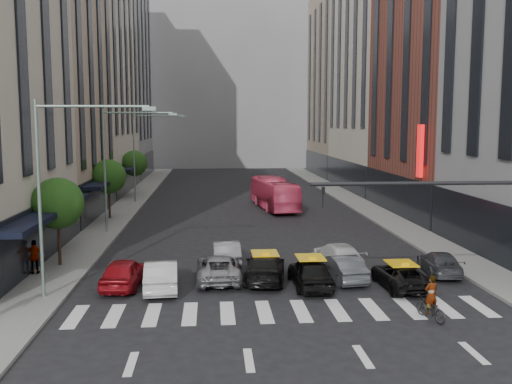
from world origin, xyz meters
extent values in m
plane|color=black|center=(0.00, 0.00, 0.00)|extent=(160.00, 160.00, 0.00)
cube|color=slate|center=(-11.50, 30.00, 0.07)|extent=(3.00, 96.00, 0.15)
cube|color=slate|center=(11.50, 30.00, 0.07)|extent=(3.00, 96.00, 0.15)
cube|color=tan|center=(-17.00, 28.00, 12.00)|extent=(8.00, 16.00, 24.00)
cube|color=beige|center=(-17.00, 46.00, 18.00)|extent=(8.00, 20.00, 36.00)
cube|color=gray|center=(-17.00, 65.00, 15.00)|extent=(8.00, 18.00, 30.00)
cube|color=brown|center=(17.00, 27.00, 13.00)|extent=(8.00, 18.00, 26.00)
cube|color=beige|center=(17.00, 46.00, 20.00)|extent=(8.00, 20.00, 40.00)
cube|color=tan|center=(17.00, 65.00, 14.00)|extent=(8.00, 18.00, 28.00)
cube|color=gray|center=(0.00, 85.00, 18.00)|extent=(30.00, 10.00, 36.00)
cylinder|color=black|center=(-11.80, 10.00, 1.72)|extent=(0.18, 0.18, 3.15)
sphere|color=#194012|center=(-11.80, 10.00, 3.66)|extent=(2.88, 2.88, 2.88)
cylinder|color=black|center=(-11.80, 26.00, 1.72)|extent=(0.18, 0.18, 3.15)
sphere|color=#194012|center=(-11.80, 26.00, 3.66)|extent=(2.88, 2.88, 2.88)
cylinder|color=black|center=(-11.80, 42.00, 1.72)|extent=(0.18, 0.18, 3.15)
sphere|color=#194012|center=(-11.80, 42.00, 3.66)|extent=(2.88, 2.88, 2.88)
cylinder|color=gray|center=(-11.00, 4.00, 4.65)|extent=(0.16, 0.16, 9.00)
cylinder|color=gray|center=(-8.50, 4.00, 8.85)|extent=(5.00, 0.12, 0.12)
cube|color=gray|center=(-6.00, 4.00, 8.75)|extent=(0.60, 0.25, 0.18)
cylinder|color=gray|center=(-11.00, 20.00, 4.65)|extent=(0.16, 0.16, 9.00)
cylinder|color=gray|center=(-8.50, 20.00, 8.85)|extent=(5.00, 0.12, 0.12)
cube|color=gray|center=(-6.00, 20.00, 8.75)|extent=(0.60, 0.25, 0.18)
cylinder|color=gray|center=(-11.00, 36.00, 4.65)|extent=(0.16, 0.16, 9.00)
cylinder|color=gray|center=(-8.50, 36.00, 8.85)|extent=(5.00, 0.12, 0.12)
cube|color=gray|center=(-6.00, 36.00, 8.75)|extent=(0.60, 0.25, 0.18)
cylinder|color=black|center=(5.50, -1.00, 5.80)|extent=(10.00, 0.16, 0.16)
imported|color=black|center=(1.00, -1.00, 5.30)|extent=(0.13, 0.16, 0.80)
cube|color=red|center=(12.60, 20.00, 6.00)|extent=(0.30, 0.70, 4.00)
imported|color=maroon|center=(-7.62, 5.77, 0.73)|extent=(2.06, 4.43, 1.47)
imported|color=#B9B9B9|center=(-5.72, 5.19, 0.74)|extent=(1.85, 4.56, 1.47)
imported|color=gray|center=(-2.90, 6.59, 0.67)|extent=(2.28, 4.86, 1.34)
imported|color=black|center=(-0.53, 6.35, 0.72)|extent=(2.63, 5.16, 1.44)
imported|color=black|center=(1.61, 5.01, 0.75)|extent=(1.88, 4.42, 1.49)
imported|color=#45494D|center=(3.45, 6.12, 0.68)|extent=(1.98, 4.26, 1.35)
imported|color=black|center=(6.05, 4.56, 0.61)|extent=(2.15, 4.45, 1.22)
imported|color=#383A3F|center=(9.00, 6.95, 0.61)|extent=(2.26, 4.41, 1.22)
imported|color=gray|center=(-2.43, 9.88, 0.71)|extent=(1.62, 4.36, 1.42)
imported|color=silver|center=(3.83, 8.80, 0.70)|extent=(2.47, 5.00, 1.40)
imported|color=#EF466F|center=(2.68, 30.99, 1.46)|extent=(3.76, 10.71, 2.92)
imported|color=black|center=(5.76, -0.05, 0.49)|extent=(1.14, 1.95, 0.97)
imported|color=gray|center=(5.76, -0.05, 1.80)|extent=(0.69, 0.55, 1.65)
imported|color=gray|center=(-12.60, 8.12, 1.06)|extent=(1.12, 0.57, 1.83)
camera|label=1|loc=(-3.22, -22.20, 8.10)|focal=40.00mm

